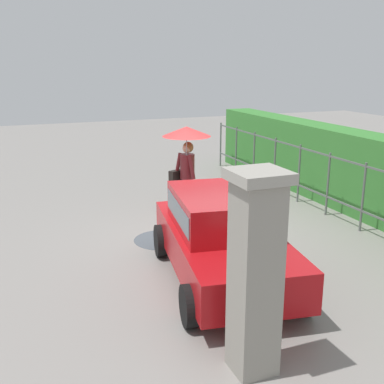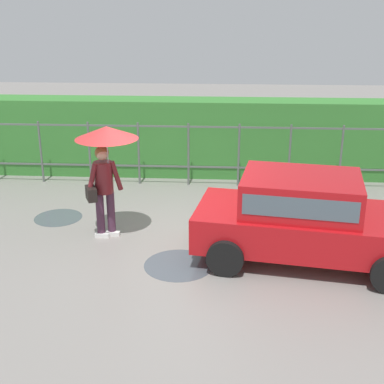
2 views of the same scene
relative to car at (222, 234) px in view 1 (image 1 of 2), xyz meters
name	(u,v)px [view 1 (image 1 of 2)]	position (x,y,z in m)	size (l,w,h in m)	color
ground_plane	(199,233)	(-2.16, 0.48, -0.80)	(40.00, 40.00, 0.00)	gray
car	(222,234)	(0.00, 0.00, 0.00)	(3.92, 2.32, 1.48)	#B71116
pedestrian	(186,147)	(-3.46, 0.71, 0.83)	(1.12, 1.12, 2.10)	#47283D
gate_pillar	(255,273)	(2.33, -0.70, 0.44)	(0.60, 0.60, 2.42)	gray
fence_section	(328,181)	(-2.19, 3.76, 0.02)	(11.89, 0.05, 1.50)	#59605B
hedge_row	(359,173)	(-2.19, 4.64, 0.15)	(12.84, 0.90, 1.90)	#387F33
puddle_near	(162,240)	(-2.08, -0.36, -0.80)	(1.16, 1.16, 0.00)	#4C545B
puddle_far	(199,197)	(-4.70, 1.54, -0.80)	(0.97, 0.97, 0.00)	#4C545B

